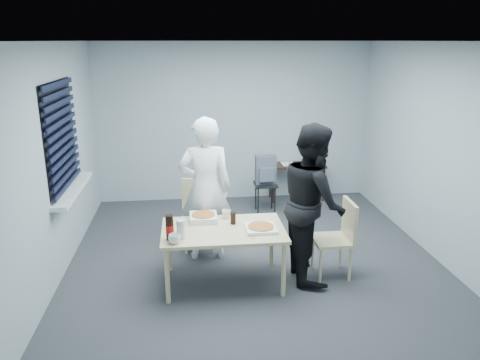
{
  "coord_description": "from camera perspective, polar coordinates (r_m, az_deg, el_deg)",
  "views": [
    {
      "loc": [
        -0.77,
        -5.14,
        2.61
      ],
      "look_at": [
        -0.17,
        0.1,
        1.03
      ],
      "focal_mm": 35.0,
      "sensor_mm": 36.0,
      "label": 1
    }
  ],
  "objects": [
    {
      "name": "room",
      "position": [
        5.84,
        -20.56,
        4.07
      ],
      "size": [
        5.0,
        5.0,
        5.0
      ],
      "color": "#2D2E33",
      "rests_on": "ground"
    },
    {
      "name": "dining_table",
      "position": [
        5.12,
        -2.05,
        -6.6
      ],
      "size": [
        1.33,
        0.84,
        0.65
      ],
      "color": "beige",
      "rests_on": "ground"
    },
    {
      "name": "chair_far",
      "position": [
        6.11,
        -5.1,
        -3.46
      ],
      "size": [
        0.42,
        0.42,
        0.89
      ],
      "color": "beige",
      "rests_on": "ground"
    },
    {
      "name": "chair_right",
      "position": [
        5.44,
        12.06,
        -6.36
      ],
      "size": [
        0.42,
        0.42,
        0.89
      ],
      "color": "beige",
      "rests_on": "ground"
    },
    {
      "name": "person_white",
      "position": [
        5.65,
        -4.23,
        -1.14
      ],
      "size": [
        0.65,
        0.42,
        1.77
      ],
      "primitive_type": "imported",
      "rotation": [
        0.0,
        0.0,
        3.14
      ],
      "color": "white",
      "rests_on": "ground"
    },
    {
      "name": "person_black",
      "position": [
        5.25,
        8.86,
        -2.71
      ],
      "size": [
        0.47,
        0.86,
        1.77
      ],
      "primitive_type": "imported",
      "rotation": [
        0.0,
        0.0,
        1.57
      ],
      "color": "black",
      "rests_on": "ground"
    },
    {
      "name": "side_table",
      "position": [
        7.91,
        6.96,
        1.38
      ],
      "size": [
        0.92,
        0.41,
        0.62
      ],
      "color": "#311D13",
      "rests_on": "ground"
    },
    {
      "name": "stool",
      "position": [
        7.32,
        3.1,
        -1.2
      ],
      "size": [
        0.34,
        0.34,
        0.48
      ],
      "color": "black",
      "rests_on": "ground"
    },
    {
      "name": "backpack",
      "position": [
        7.21,
        3.16,
        1.22
      ],
      "size": [
        0.32,
        0.23,
        0.44
      ],
      "rotation": [
        0.0,
        0.0,
        0.39
      ],
      "color": "slate",
      "rests_on": "stool"
    },
    {
      "name": "pizza_box_a",
      "position": [
        5.33,
        -4.48,
        -4.55
      ],
      "size": [
        0.31,
        0.31,
        0.08
      ],
      "rotation": [
        0.0,
        0.0,
        0.18
      ],
      "color": "white",
      "rests_on": "dining_table"
    },
    {
      "name": "pizza_box_b",
      "position": [
        5.07,
        2.56,
        -5.85
      ],
      "size": [
        0.33,
        0.33,
        0.05
      ],
      "rotation": [
        0.0,
        0.0,
        0.15
      ],
      "color": "white",
      "rests_on": "dining_table"
    },
    {
      "name": "mug_a",
      "position": [
        4.78,
        -8.0,
        -7.12
      ],
      "size": [
        0.17,
        0.17,
        0.1
      ],
      "primitive_type": "imported",
      "rotation": [
        0.0,
        0.0,
        0.52
      ],
      "color": "white",
      "rests_on": "dining_table"
    },
    {
      "name": "mug_b",
      "position": [
        5.38,
        -1.69,
        -4.18
      ],
      "size": [
        0.1,
        0.1,
        0.09
      ],
      "primitive_type": "imported",
      "color": "white",
      "rests_on": "dining_table"
    },
    {
      "name": "cola_glass",
      "position": [
        5.2,
        -0.85,
        -4.68
      ],
      "size": [
        0.07,
        0.07,
        0.13
      ],
      "primitive_type": "cylinder",
      "rotation": [
        0.0,
        0.0,
        0.19
      ],
      "color": "black",
      "rests_on": "dining_table"
    },
    {
      "name": "soda_bottle",
      "position": [
        4.84,
        -8.57,
        -5.81
      ],
      "size": [
        0.08,
        0.08,
        0.27
      ],
      "rotation": [
        0.0,
        0.0,
        -0.06
      ],
      "color": "black",
      "rests_on": "dining_table"
    },
    {
      "name": "plastic_cups",
      "position": [
        4.85,
        -7.22,
        -6.01
      ],
      "size": [
        0.1,
        0.1,
        0.2
      ],
      "primitive_type": "cylinder",
      "rotation": [
        0.0,
        0.0,
        0.13
      ],
      "color": "silver",
      "rests_on": "dining_table"
    },
    {
      "name": "rubber_band",
      "position": [
        4.88,
        1.53,
        -7.03
      ],
      "size": [
        0.06,
        0.06,
        0.0
      ],
      "primitive_type": "torus",
      "rotation": [
        0.0,
        0.0,
        0.14
      ],
      "color": "red",
      "rests_on": "dining_table"
    },
    {
      "name": "papers",
      "position": [
        7.89,
        5.87,
        1.98
      ],
      "size": [
        0.24,
        0.31,
        0.0
      ],
      "primitive_type": "cube",
      "rotation": [
        0.0,
        0.0,
        -0.13
      ],
      "color": "white",
      "rests_on": "side_table"
    },
    {
      "name": "black_box",
      "position": [
        7.95,
        8.52,
        2.21
      ],
      "size": [
        0.16,
        0.12,
        0.06
      ],
      "primitive_type": "cube",
      "rotation": [
        0.0,
        0.0,
        0.12
      ],
      "color": "black",
      "rests_on": "side_table"
    }
  ]
}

